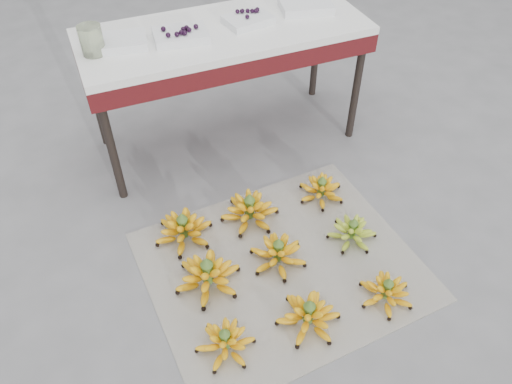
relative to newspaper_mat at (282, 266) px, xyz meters
name	(u,v)px	position (x,y,z in m)	size (l,w,h in m)	color
ground	(281,265)	(0.00, 0.01, 0.00)	(60.00, 60.00, 0.00)	slate
newspaper_mat	(282,266)	(0.00, 0.00, 0.00)	(1.25, 1.05, 0.01)	white
bunch_front_left	(225,342)	(-0.40, -0.30, 0.05)	(0.31, 0.31, 0.15)	yellow
bunch_front_center	(308,315)	(-0.03, -0.33, 0.06)	(0.35, 0.35, 0.17)	yellow
bunch_front_right	(386,292)	(0.35, -0.35, 0.05)	(0.27, 0.27, 0.15)	yellow
bunch_mid_left	(208,275)	(-0.36, 0.04, 0.07)	(0.41, 0.41, 0.19)	yellow
bunch_mid_center	(278,254)	(-0.01, 0.03, 0.06)	(0.35, 0.35, 0.17)	yellow
bunch_mid_right	(352,232)	(0.39, 0.02, 0.05)	(0.31, 0.31, 0.15)	#8EBC31
bunch_back_left	(184,229)	(-0.38, 0.35, 0.06)	(0.37, 0.37, 0.18)	yellow
bunch_back_center	(250,210)	(-0.03, 0.34, 0.06)	(0.36, 0.36, 0.18)	yellow
bunch_back_right	(321,190)	(0.39, 0.35, 0.05)	(0.30, 0.30, 0.15)	yellow
vendor_table	(224,43)	(0.11, 1.03, 0.65)	(1.53, 0.61, 0.73)	black
tray_far_left	(120,42)	(-0.43, 1.04, 0.75)	(0.28, 0.22, 0.04)	silver
tray_left	(181,35)	(-0.13, 0.99, 0.75)	(0.29, 0.22, 0.07)	silver
tray_right	(248,19)	(0.25, 1.03, 0.75)	(0.27, 0.21, 0.06)	silver
tray_far_right	(306,6)	(0.60, 1.06, 0.75)	(0.31, 0.25, 0.04)	silver
glass_jar	(92,40)	(-0.56, 1.01, 0.80)	(0.11, 0.11, 0.14)	beige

